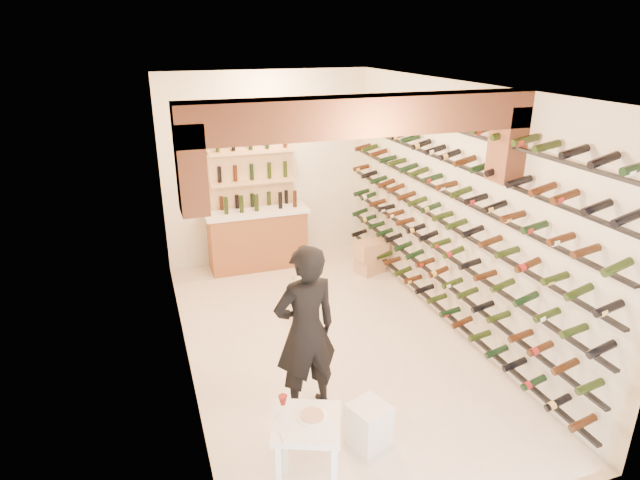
# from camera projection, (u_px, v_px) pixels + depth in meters

# --- Properties ---
(ground) EXTENTS (6.00, 6.00, 0.00)m
(ground) POSITION_uv_depth(u_px,v_px,m) (328.00, 341.00, 6.96)
(ground) COLOR silver
(ground) RESTS_ON ground
(room_shell) EXTENTS (3.52, 6.02, 3.21)m
(room_shell) POSITION_uv_depth(u_px,v_px,m) (337.00, 177.00, 5.92)
(room_shell) COLOR silver
(room_shell) RESTS_ON ground
(wine_rack) EXTENTS (0.32, 5.70, 2.56)m
(wine_rack) POSITION_uv_depth(u_px,v_px,m) (440.00, 216.00, 6.87)
(wine_rack) COLOR black
(wine_rack) RESTS_ON ground
(back_counter) EXTENTS (1.70, 0.62, 1.29)m
(back_counter) POSITION_uv_depth(u_px,v_px,m) (258.00, 237.00, 9.01)
(back_counter) COLOR #97572E
(back_counter) RESTS_ON ground
(back_shelving) EXTENTS (1.40, 0.31, 2.73)m
(back_shelving) POSITION_uv_depth(u_px,v_px,m) (253.00, 197.00, 9.00)
(back_shelving) COLOR tan
(back_shelving) RESTS_ON ground
(tasting_table) EXTENTS (0.71, 0.71, 0.96)m
(tasting_table) POSITION_uv_depth(u_px,v_px,m) (307.00, 434.00, 4.42)
(tasting_table) COLOR white
(tasting_table) RESTS_ON ground
(white_stool) EXTENTS (0.44, 0.44, 0.43)m
(white_stool) POSITION_uv_depth(u_px,v_px,m) (369.00, 425.00, 5.16)
(white_stool) COLOR white
(white_stool) RESTS_ON ground
(person) EXTENTS (0.73, 0.53, 1.86)m
(person) POSITION_uv_depth(u_px,v_px,m) (306.00, 331.00, 5.41)
(person) COLOR black
(person) RESTS_ON ground
(chrome_barstool) EXTENTS (0.35, 0.35, 0.67)m
(chrome_barstool) POSITION_uv_depth(u_px,v_px,m) (304.00, 297.00, 7.29)
(chrome_barstool) COLOR silver
(chrome_barstool) RESTS_ON ground
(crate_lower) EXTENTS (0.52, 0.44, 0.26)m
(crate_lower) POSITION_uv_depth(u_px,v_px,m) (370.00, 265.00, 8.92)
(crate_lower) COLOR tan
(crate_lower) RESTS_ON ground
(crate_upper) EXTENTS (0.55, 0.43, 0.29)m
(crate_upper) POSITION_uv_depth(u_px,v_px,m) (371.00, 250.00, 8.82)
(crate_upper) COLOR tan
(crate_upper) RESTS_ON crate_lower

